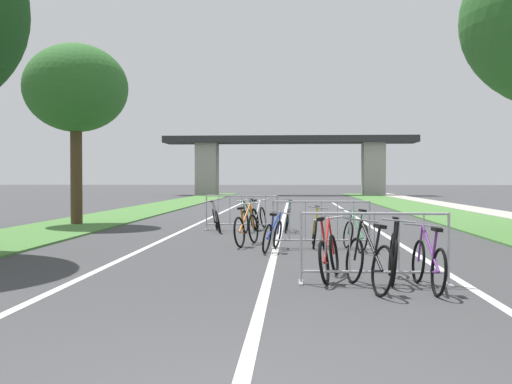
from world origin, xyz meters
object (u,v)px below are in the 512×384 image
at_px(bicycle_teal_5, 288,218).
at_px(bicycle_black_10, 368,262).
at_px(crowd_barrier_third, 242,213).
at_px(bicycle_red_9, 329,255).
at_px(bicycle_yellow_6, 315,231).
at_px(crowd_barrier_nearest, 374,249).
at_px(bicycle_silver_4, 216,219).
at_px(bicycle_black_0, 393,255).
at_px(bicycle_white_2, 259,217).
at_px(bicycle_green_11, 249,219).
at_px(bicycle_blue_8, 273,235).
at_px(tree_left_pine_far, 76,89).
at_px(bicycle_purple_7, 428,263).
at_px(crowd_barrier_second, 321,225).
at_px(bicycle_orange_3, 246,229).
at_px(bicycle_green_1, 355,234).

xyz_separation_m(bicycle_teal_5, bicycle_black_10, (1.19, -9.29, 0.00)).
xyz_separation_m(crowd_barrier_third, bicycle_red_9, (2.08, -8.79, -0.15)).
bearing_deg(bicycle_yellow_6, crowd_barrier_nearest, 98.78).
bearing_deg(crowd_barrier_nearest, bicycle_silver_4, 111.44).
bearing_deg(bicycle_black_0, crowd_barrier_nearest, 54.47).
distance_m(crowd_barrier_third, bicycle_teal_5, 1.43).
bearing_deg(crowd_barrier_third, bicycle_white_2, 41.18).
height_order(bicycle_white_2, bicycle_green_11, bicycle_green_11).
xyz_separation_m(bicycle_black_10, bicycle_green_11, (-2.31, 9.29, -0.02)).
bearing_deg(bicycle_black_0, bicycle_black_10, 66.53).
bearing_deg(bicycle_silver_4, bicycle_teal_5, 172.15).
bearing_deg(bicycle_blue_8, tree_left_pine_far, 145.39).
xyz_separation_m(crowd_barrier_third, bicycle_teal_5, (1.38, -0.36, -0.14)).
relative_size(crowd_barrier_nearest, bicycle_teal_5, 1.32).
bearing_deg(crowd_barrier_nearest, bicycle_red_9, 147.19).
bearing_deg(bicycle_purple_7, crowd_barrier_second, 101.34).
distance_m(bicycle_teal_5, bicycle_yellow_6, 3.90).
bearing_deg(tree_left_pine_far, bicycle_black_0, -50.65).
bearing_deg(bicycle_white_2, bicycle_silver_4, -131.67).
xyz_separation_m(bicycle_teal_5, bicycle_green_11, (-1.12, 0.00, -0.02)).
bearing_deg(crowd_barrier_second, bicycle_black_10, -85.28).
xyz_separation_m(crowd_barrier_third, bicycle_blue_8, (1.10, -5.17, -0.17)).
bearing_deg(tree_left_pine_far, crowd_barrier_third, -17.26).
xyz_separation_m(bicycle_blue_8, bicycle_red_9, (0.98, -3.62, 0.02)).
distance_m(tree_left_pine_far, bicycle_orange_3, 9.41).
height_order(bicycle_black_0, bicycle_white_2, bicycle_black_0).
bearing_deg(bicycle_black_10, bicycle_purple_7, -9.82).
xyz_separation_m(bicycle_black_0, bicycle_purple_7, (0.36, -0.75, -0.02)).
bearing_deg(tree_left_pine_far, bicycle_yellow_6, -37.84).
bearing_deg(bicycle_yellow_6, bicycle_red_9, 91.62).
distance_m(tree_left_pine_far, bicycle_white_2, 7.52).
distance_m(bicycle_teal_5, bicycle_blue_8, 4.82).
height_order(bicycle_black_0, bicycle_teal_5, bicycle_black_0).
xyz_separation_m(crowd_barrier_second, bicycle_green_1, (0.71, -0.38, -0.16)).
bearing_deg(bicycle_green_1, bicycle_silver_4, 116.15).
distance_m(bicycle_green_1, bicycle_silver_4, 5.72).
bearing_deg(bicycle_teal_5, bicycle_silver_4, -174.55).
relative_size(bicycle_green_1, bicycle_red_9, 0.94).
xyz_separation_m(bicycle_silver_4, bicycle_yellow_6, (2.72, -3.70, -0.01)).
bearing_deg(crowd_barrier_third, bicycle_red_9, -76.69).
bearing_deg(bicycle_white_2, crowd_barrier_third, -128.53).
bearing_deg(bicycle_red_9, bicycle_white_2, 111.36).
relative_size(crowd_barrier_third, bicycle_green_11, 1.33).
bearing_deg(crowd_barrier_nearest, bicycle_yellow_6, 97.87).
bearing_deg(bicycle_teal_5, bicycle_orange_3, -102.30).
height_order(bicycle_orange_3, bicycle_yellow_6, bicycle_orange_3).
height_order(bicycle_purple_7, bicycle_blue_8, bicycle_purple_7).
bearing_deg(bicycle_black_10, bicycle_green_1, 72.36).
bearing_deg(bicycle_green_11, bicycle_silver_4, 19.56).
bearing_deg(bicycle_orange_3, bicycle_green_11, 106.92).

